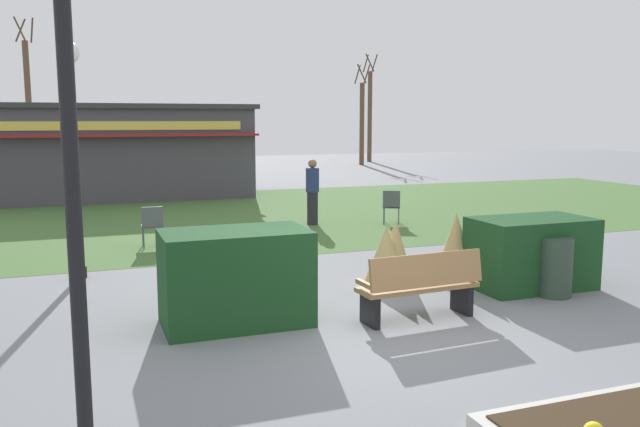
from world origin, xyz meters
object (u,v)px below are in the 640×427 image
Objects in this scene: trash_bin at (555,267)px; person_strolling at (312,192)px; park_bench at (420,286)px; parked_car_west_slot at (110,165)px; food_kiosk at (95,151)px; tree_left_bg at (362,121)px; tree_center_bg at (29,105)px; lamppost_near at (70,147)px; tree_right_bg at (370,114)px; lamppost_mid at (73,131)px; cafe_chair_east at (391,204)px; cafe_chair_west at (152,223)px.

trash_bin is 0.54× the size of person_strolling.
parked_car_west_slot reaches higher than park_bench.
food_kiosk reaches higher than trash_bin.
tree_left_bg is 0.79× the size of tree_center_bg.
lamppost_near is 26.25m from parked_car_west_slot.
park_bench reaches higher than trash_bin.
tree_right_bg reaches higher than tree_left_bg.
tree_right_bg is (16.13, 6.86, 2.36)m from parked_car_west_slot.
trash_bin is at bearing -68.28° from food_kiosk.
lamppost_near is 0.92× the size of parked_car_west_slot.
lamppost_mid is 28.71m from tree_left_bg.
cafe_chair_east is at bearing 52.63° from lamppost_near.
tree_center_bg is at bearing 95.15° from lamppost_mid.
lamppost_mid is 2.35× the size of person_strolling.
tree_right_bg reaches higher than park_bench.
lamppost_mid is (-0.02, 6.60, 0.00)m from lamppost_near.
tree_right_bg is (17.53, 26.41, 0.49)m from lamppost_mid.
tree_left_bg is (14.43, 21.64, 2.04)m from cafe_chair_west.
parked_car_west_slot is (0.81, 7.62, -0.97)m from food_kiosk.
trash_bin is at bearing -96.01° from cafe_chair_east.
person_strolling reaches higher than cafe_chair_east.
parked_car_west_slot is 15.25m from tree_left_bg.
lamppost_mid is at bearing -92.86° from food_kiosk.
cafe_chair_east is at bearing -166.23° from person_strolling.
cafe_chair_east is at bearing 66.25° from park_bench.
lamppost_mid is 4.46× the size of cafe_chair_west.
food_kiosk is 6.30× the size of person_strolling.
cafe_chair_west is 6.23m from cafe_chair_east.
person_strolling is at bearing 35.09° from lamppost_mid.
tree_center_bg is at bearing 103.76° from food_kiosk.
food_kiosk is (-3.72, 16.07, 1.13)m from park_bench.
cafe_chair_west is (0.86, -9.65, -1.08)m from food_kiosk.
cafe_chair_west is 4.55m from person_strolling.
trash_bin is at bearing -48.34° from cafe_chair_west.
tree_center_bg reaches higher than person_strolling.
cafe_chair_west is at bearing -89.81° from parked_car_west_slot.
tree_left_bg is 0.87× the size of tree_right_bg.
food_kiosk is 9.45m from person_strolling.
cafe_chair_east is (3.29, 7.47, 0.05)m from park_bench.
trash_bin is 8.11m from cafe_chair_west.
person_strolling is at bearing 80.54° from park_bench.
tree_center_bg reaches higher than cafe_chair_east.
tree_right_bg is at bearing 66.72° from cafe_chair_east.
food_kiosk is 11.97× the size of cafe_chair_west.
cafe_chair_west is at bearing 57.35° from lamppost_mid.
person_strolling is 0.39× the size of parked_car_west_slot.
food_kiosk is 2.47× the size of parked_car_west_slot.
tree_left_bg reaches higher than park_bench.
lamppost_near is 18.56m from food_kiosk.
tree_right_bg reaches higher than parked_car_west_slot.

